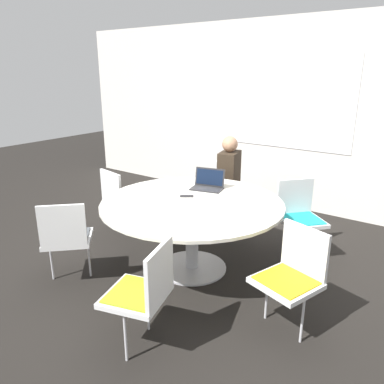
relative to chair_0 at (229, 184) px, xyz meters
The scene contains 12 objects.
ground_plane 1.60m from the chair_0, 73.68° to the right, with size 16.00×16.00×0.00m, color black.
wall_back 1.36m from the chair_0, 66.12° to the left, with size 8.00×0.07×2.70m.
conference_table 1.53m from the chair_0, 73.68° to the right, with size 1.81×1.81×0.74m.
chair_0 is the anchor object (origin of this frame).
chair_1 1.50m from the chair_0, 121.35° to the right, with size 0.52×0.50×0.84m.
chair_2 2.40m from the chair_0, 99.40° to the right, with size 0.61×0.61×0.84m.
chair_3 2.74m from the chair_0, 72.28° to the right, with size 0.53×0.54×0.84m.
chair_4 2.39m from the chair_0, 47.72° to the right, with size 0.55×0.53×0.84m.
chair_5 1.29m from the chair_0, 23.03° to the right, with size 0.61×0.61×0.84m.
person_0 0.32m from the chair_0, 57.28° to the right, with size 0.32×0.40×1.19m.
laptop 1.09m from the chair_0, 72.54° to the right, with size 0.38×0.30×0.21m.
cell_phone 1.41m from the chair_0, 78.04° to the right, with size 0.15×0.14×0.01m.
Camera 1 is at (2.05, -2.84, 1.98)m, focal length 35.00 mm.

